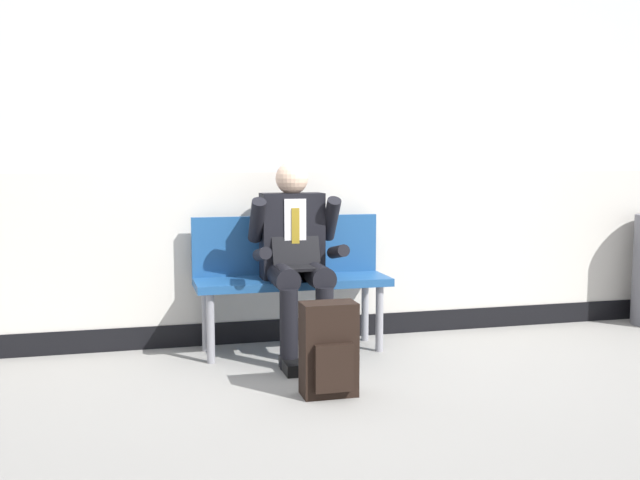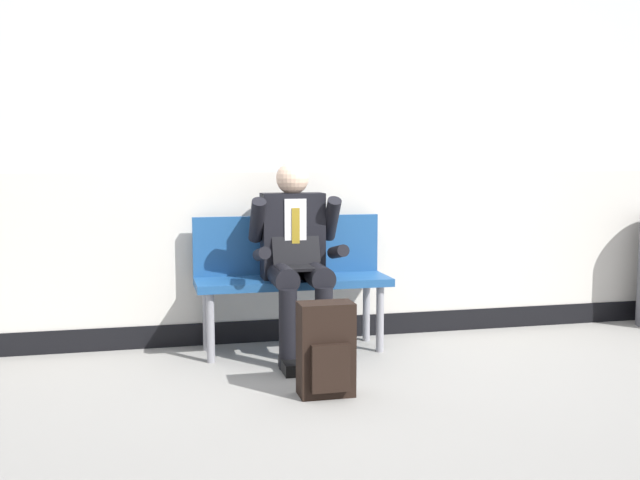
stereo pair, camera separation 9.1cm
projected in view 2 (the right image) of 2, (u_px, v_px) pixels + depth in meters
ground_plane at (346, 362)px, 4.49m from camera, size 18.00×18.00×0.00m
station_wall at (320, 153)px, 5.01m from camera, size 5.61×0.14×2.61m
bench_with_person at (291, 270)px, 4.76m from camera, size 1.26×0.42×0.88m
person_seated at (297, 254)px, 4.56m from camera, size 0.57×0.70×1.23m
backpack at (326, 350)px, 3.82m from camera, size 0.29×0.21×0.50m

